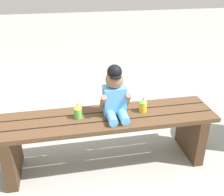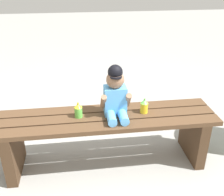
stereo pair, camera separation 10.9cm
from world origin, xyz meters
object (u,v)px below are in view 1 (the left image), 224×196
(park_bench, at_px, (106,131))
(sippy_cup_left, at_px, (78,111))
(child_figure, at_px, (115,94))
(sippy_cup_right, at_px, (143,105))

(park_bench, bearing_deg, sippy_cup_left, 175.23)
(child_figure, xyz_separation_m, sippy_cup_right, (0.23, 0.00, -0.12))
(park_bench, height_order, child_figure, child_figure)
(park_bench, height_order, sippy_cup_left, sippy_cup_left)
(sippy_cup_left, xyz_separation_m, sippy_cup_right, (0.52, 0.00, 0.00))
(park_bench, bearing_deg, sippy_cup_right, 3.44)
(park_bench, distance_m, child_figure, 0.33)
(child_figure, relative_size, sippy_cup_left, 3.26)
(park_bench, relative_size, sippy_cup_left, 13.87)
(park_bench, relative_size, child_figure, 4.25)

